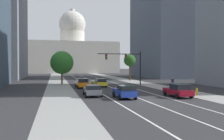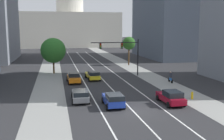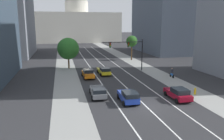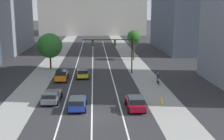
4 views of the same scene
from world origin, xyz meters
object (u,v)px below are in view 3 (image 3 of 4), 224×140
Objects in this scene: cyclist at (172,73)px; car_gray at (98,91)px; capitol_building at (77,23)px; car_blue at (128,96)px; traffic_signal_mast at (129,48)px; fire_hydrant at (195,91)px; car_orange at (88,73)px; street_tree_near_left at (68,49)px; car_yellow at (104,71)px; street_tree_near_right at (132,41)px; car_crimson at (178,93)px.

car_gray is at bearing 119.86° from cyclist.
capitol_building is 103.25m from car_blue.
fire_hydrant is at bearing -76.45° from traffic_signal_mast.
cyclist reaches higher than car_orange.
car_blue is 9.72m from fire_hydrant.
car_orange is at bearing -155.05° from traffic_signal_mast.
capitol_building is 80.13m from street_tree_near_left.
street_tree_near_right is at bearing -35.88° from car_yellow.
street_tree_near_left is at bearing 155.71° from traffic_signal_mast.
street_tree_near_right reaches higher than car_crimson.
car_orange is (-4.79, -88.93, -9.17)m from capitol_building.
street_tree_near_right is at bearing 70.45° from traffic_signal_mast.
street_tree_near_right reaches higher than car_blue.
traffic_signal_mast reaches higher than car_blue.
street_tree_near_right is at bearing -23.07° from car_gray.
cyclist is (9.66, -92.09, -9.12)m from capitol_building.
cyclist is (14.45, -3.16, 0.05)m from car_orange.
car_yellow reaches higher than car_gray.
capitol_building reaches higher than traffic_signal_mast.
car_crimson is (6.39, -0.26, -0.02)m from car_blue.
car_blue is 0.62× the size of street_tree_near_left.
car_blue is at bearing -129.94° from car_gray.
traffic_signal_mast is (-0.80, 18.24, 3.80)m from car_crimson.
car_yellow is 5.29× the size of fire_hydrant.
car_blue is 0.48× the size of traffic_signal_mast.
car_gray is 2.75× the size of cyclist.
capitol_building is at bearing 97.05° from street_tree_near_right.
car_crimson reaches higher than car_blue.
street_tree_near_left reaches higher than fire_hydrant.
car_blue is 4.45× the size of fire_hydrant.
capitol_building is 93.04m from cyclist.
fire_hydrant is (12.84, -12.78, -0.33)m from car_orange.
street_tree_near_left is (-16.58, -8.29, -0.65)m from street_tree_near_right.
car_orange is 17.09m from car_crimson.
car_yellow is at bearing -11.76° from car_gray.
capitol_building is 9.08× the size of car_gray.
car_yellow is 12.29m from cyclist.
car_crimson is at bearing -160.87° from car_yellow.
capitol_building is 85.11m from traffic_signal_mast.
street_tree_near_left is (-17.42, 12.55, 3.39)m from cyclist.
car_crimson is at bearing -87.50° from traffic_signal_mast.
street_tree_near_right reaches higher than fire_hydrant.
cyclist is at bearing -45.87° from car_blue.
traffic_signal_mast is (8.79, 15.07, 3.84)m from car_gray.
car_blue is 15.70m from car_yellow.
car_blue is at bearing 135.08° from cyclist.
street_tree_near_right is (10.40, 15.87, 4.15)m from car_yellow.
capitol_building reaches higher than car_crimson.
fire_hydrant is at bearing -67.29° from car_crimson.
car_gray is at bearing 178.52° from car_orange.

